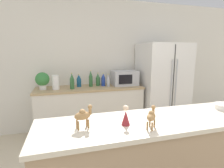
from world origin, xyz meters
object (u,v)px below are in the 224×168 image
camel_figurine (83,115)px  camel_figurine_second (151,116)px  paper_towel_roll (56,82)px  back_bottle_2 (91,79)px  back_bottle_1 (98,80)px  back_bottle_5 (108,81)px  refrigerator (162,86)px  back_bottle_3 (103,80)px  back_bottle_4 (79,81)px  wise_man_figurine_crimson (126,117)px  potted_plant (42,80)px  microwave (124,78)px  back_bottle_0 (72,81)px

camel_figurine → camel_figurine_second: bearing=-16.2°
paper_towel_roll → back_bottle_2: back_bottle_2 is taller
back_bottle_1 → back_bottle_5: back_bottle_1 is taller
refrigerator → paper_towel_roll: 2.08m
back_bottle_5 → camel_figurine: size_ratio=1.37×
back_bottle_1 → back_bottle_5: bearing=-34.2°
back_bottle_3 → back_bottle_4: back_bottle_3 is taller
refrigerator → back_bottle_3: (-1.21, 0.13, 0.16)m
refrigerator → paper_towel_roll: (-2.07, 0.03, 0.16)m
back_bottle_1 → wise_man_figurine_crimson: size_ratio=1.60×
potted_plant → microwave: (1.50, 0.03, -0.03)m
potted_plant → camel_figurine: 2.02m
back_bottle_0 → back_bottle_2: (0.35, 0.14, 0.01)m
back_bottle_2 → back_bottle_5: size_ratio=1.30×
back_bottle_1 → back_bottle_0: bearing=-160.2°
back_bottle_3 → camel_figurine: camel_figurine is taller
paper_towel_roll → camel_figurine_second: 2.18m
potted_plant → microwave: bearing=1.1°
paper_towel_roll → back_bottle_1: bearing=10.5°
back_bottle_3 → camel_figurine: 2.11m
back_bottle_0 → potted_plant: bearing=170.4°
refrigerator → camel_figurine: (-1.82, -1.89, 0.23)m
refrigerator → back_bottle_1: size_ratio=6.81×
back_bottle_4 → camel_figurine_second: bearing=-81.9°
camel_figurine → back_bottle_5: bearing=70.2°
potted_plant → paper_towel_roll: (0.21, -0.05, -0.05)m
back_bottle_3 → wise_man_figurine_crimson: bearing=-98.4°
back_bottle_2 → back_bottle_3: 0.24m
back_bottle_2 → camel_figurine_second: bearing=-87.5°
potted_plant → camel_figurine_second: potted_plant is taller
microwave → camel_figurine: microwave is taller
back_bottle_2 → refrigerator: bearing=-5.2°
potted_plant → back_bottle_4: potted_plant is taller
back_bottle_2 → camel_figurine_second: size_ratio=1.90×
potted_plant → back_bottle_4: bearing=8.1°
back_bottle_0 → camel_figurine: back_bottle_0 is taller
potted_plant → back_bottle_5: (1.16, -0.02, -0.06)m
camel_figurine → microwave: bearing=62.4°
camel_figurine → camel_figurine_second: 0.49m
back_bottle_1 → camel_figurine_second: bearing=-91.3°
refrigerator → potted_plant: refrigerator is taller
back_bottle_3 → refrigerator: bearing=-6.0°
back_bottle_1 → back_bottle_2: 0.15m
microwave → back_bottle_2: size_ratio=1.58×
microwave → back_bottle_2: back_bottle_2 is taller
back_bottle_2 → back_bottle_1: bearing=15.1°
refrigerator → microwave: (-0.78, 0.10, 0.18)m
potted_plant → back_bottle_3: 1.08m
microwave → back_bottle_4: bearing=176.0°
potted_plant → back_bottle_5: 1.16m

